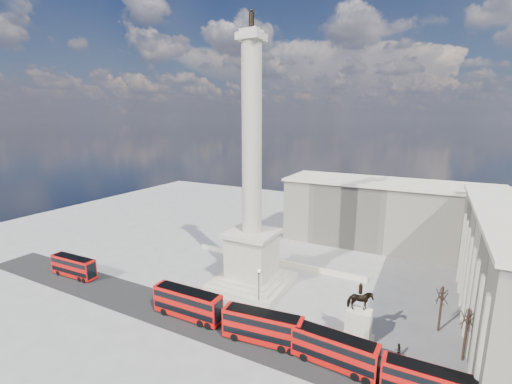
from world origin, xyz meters
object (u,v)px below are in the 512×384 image
at_px(red_bus_e, 74,266).
at_px(pedestrian_crossing, 329,335).
at_px(victorian_lamp, 259,284).
at_px(pedestrian_standing, 398,350).
at_px(red_bus_c, 335,350).
at_px(red_bus_b, 263,327).
at_px(nelsons_column, 252,221).
at_px(red_bus_a, 188,303).
at_px(equestrian_statue, 359,320).
at_px(pedestrian_walking, 338,339).

xyz_separation_m(red_bus_e, pedestrian_crossing, (52.16, 3.87, -1.38)).
distance_m(red_bus_e, victorian_lamp, 39.44).
bearing_deg(pedestrian_standing, pedestrian_crossing, -27.38).
distance_m(red_bus_c, pedestrian_standing, 9.48).
xyz_separation_m(red_bus_b, pedestrian_standing, (17.62, 5.99, -1.56)).
distance_m(red_bus_b, red_bus_e, 43.80).
relative_size(red_bus_b, victorian_lamp, 1.78).
xyz_separation_m(nelsons_column, red_bus_a, (-3.60, -15.21, -10.37)).
height_order(red_bus_c, victorian_lamp, victorian_lamp).
bearing_deg(red_bus_c, pedestrian_standing, 43.40).
relative_size(red_bus_c, victorian_lamp, 1.69).
xyz_separation_m(victorian_lamp, pedestrian_standing, (22.78, -2.75, -3.02)).
xyz_separation_m(red_bus_c, red_bus_e, (-54.22, 1.03, -0.11)).
bearing_deg(equestrian_statue, victorian_lamp, 174.07).
height_order(red_bus_c, pedestrian_standing, red_bus_c).
bearing_deg(pedestrian_crossing, nelsons_column, 15.58).
xyz_separation_m(red_bus_b, victorian_lamp, (-5.16, 8.74, 1.46)).
bearing_deg(nelsons_column, red_bus_b, -56.76).
distance_m(nelsons_column, pedestrian_walking, 25.41).
height_order(red_bus_b, pedestrian_crossing, red_bus_b).
xyz_separation_m(red_bus_c, pedestrian_standing, (7.19, 6.01, -1.44)).
relative_size(red_bus_c, pedestrian_walking, 7.33).
distance_m(red_bus_a, pedestrian_walking, 23.90).
height_order(nelsons_column, red_bus_a, nelsons_column).
bearing_deg(red_bus_e, nelsons_column, 20.90).
relative_size(equestrian_statue, pedestrian_crossing, 5.11).
bearing_deg(red_bus_a, pedestrian_standing, 10.07).
bearing_deg(equestrian_statue, nelsons_column, 159.35).
distance_m(red_bus_a, victorian_lamp, 12.20).
relative_size(nelsons_column, equestrian_statue, 5.53).
bearing_deg(pedestrian_crossing, red_bus_c, 157.91).
xyz_separation_m(equestrian_statue, pedestrian_crossing, (-3.65, -2.09, -2.29)).
distance_m(equestrian_statue, pedestrian_crossing, 4.79).
xyz_separation_m(red_bus_a, victorian_lamp, (8.44, 8.70, 1.40)).
height_order(red_bus_e, equestrian_statue, equestrian_statue).
height_order(pedestrian_standing, pedestrian_crossing, pedestrian_standing).
relative_size(victorian_lamp, pedestrian_walking, 4.35).
relative_size(red_bus_a, red_bus_b, 1.01).
xyz_separation_m(red_bus_a, pedestrian_walking, (23.34, 4.80, -1.78)).
bearing_deg(red_bus_a, red_bus_b, -0.88).
bearing_deg(red_bus_e, victorian_lamp, 9.37).
xyz_separation_m(red_bus_e, victorian_lamp, (38.63, 7.74, 1.69)).
height_order(red_bus_a, victorian_lamp, victorian_lamp).
xyz_separation_m(red_bus_b, red_bus_c, (10.43, -0.03, -0.12)).
bearing_deg(pedestrian_standing, victorian_lamp, -41.15).
height_order(red_bus_b, pedestrian_standing, red_bus_b).
bearing_deg(red_bus_b, red_bus_c, -6.42).
bearing_deg(red_bus_c, red_bus_a, -176.67).
bearing_deg(red_bus_e, pedestrian_walking, 2.14).
relative_size(red_bus_b, pedestrian_standing, 6.40).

